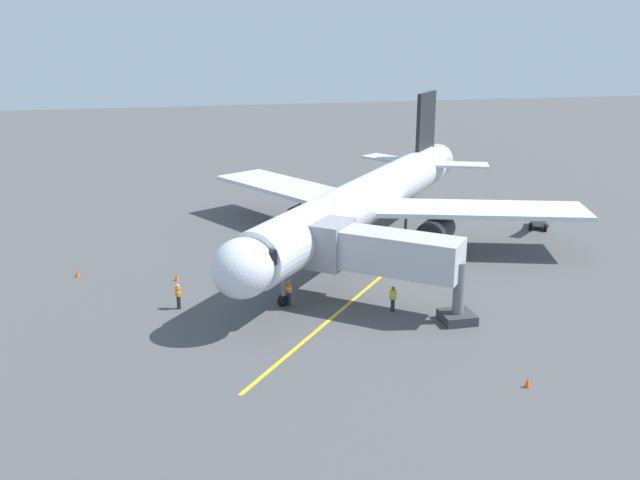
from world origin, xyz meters
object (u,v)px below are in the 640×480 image
object	(u,v)px
jet_bridge	(374,252)
safety_cone_wing_starboard	(528,382)
ground_crew_marshaller	(289,292)
belt_loader_near_nose	(539,221)
airplane	(365,201)
safety_cone_nose_left	(462,314)
ground_crew_wing_walker	(178,296)
safety_cone_nose_right	(77,273)
ground_crew_loader	(393,299)
safety_cone_wing_port	(177,277)

from	to	relation	value
jet_bridge	safety_cone_wing_starboard	xyz separation A→B (m)	(-4.58, 12.02, -3.49)
ground_crew_marshaller	belt_loader_near_nose	world-z (taller)	belt_loader_near_nose
airplane	belt_loader_near_nose	world-z (taller)	airplane
safety_cone_nose_left	safety_cone_wing_starboard	size ratio (longest dim) A/B	1.00
ground_crew_wing_walker	safety_cone_nose_left	bearing A→B (deg)	162.84
jet_bridge	airplane	bearing A→B (deg)	-103.42
jet_bridge	safety_cone_nose_left	xyz separation A→B (m)	(-4.96, 3.02, -3.49)
safety_cone_nose_right	safety_cone_wing_starboard	bearing A→B (deg)	137.44
ground_crew_marshaller	safety_cone_wing_starboard	xyz separation A→B (m)	(-9.94, 13.51, -0.61)
safety_cone_nose_left	ground_crew_wing_walker	bearing A→B (deg)	-17.16
ground_crew_marshaller	ground_crew_wing_walker	world-z (taller)	same
ground_crew_wing_walker	safety_cone_wing_starboard	size ratio (longest dim) A/B	3.11
ground_crew_marshaller	ground_crew_loader	size ratio (longest dim) A/B	1.00
belt_loader_near_nose	ground_crew_wing_walker	bearing A→B (deg)	20.35
ground_crew_loader	safety_cone_nose_right	distance (m)	23.41
ground_crew_marshaller	safety_cone_nose_left	distance (m)	11.28
ground_crew_wing_walker	safety_cone_wing_port	world-z (taller)	ground_crew_wing_walker
ground_crew_wing_walker	safety_cone_nose_right	distance (m)	10.54
ground_crew_wing_walker	safety_cone_nose_right	world-z (taller)	ground_crew_wing_walker
ground_crew_marshaller	belt_loader_near_nose	distance (m)	28.54
safety_cone_wing_starboard	jet_bridge	bearing A→B (deg)	-69.15
ground_crew_marshaller	safety_cone_nose_right	bearing A→B (deg)	-31.36
jet_bridge	belt_loader_near_nose	world-z (taller)	jet_bridge
safety_cone_wing_port	safety_cone_wing_starboard	size ratio (longest dim) A/B	1.00
belt_loader_near_nose	safety_cone_nose_left	bearing A→B (deg)	49.10
belt_loader_near_nose	airplane	bearing A→B (deg)	7.56
belt_loader_near_nose	safety_cone_nose_right	distance (m)	39.86
belt_loader_near_nose	safety_cone_wing_port	bearing A→B (deg)	11.68
airplane	ground_crew_loader	world-z (taller)	airplane
safety_cone_wing_port	ground_crew_loader	bearing A→B (deg)	146.77
airplane	ground_crew_loader	distance (m)	13.75
jet_bridge	safety_cone_wing_port	world-z (taller)	jet_bridge
ground_crew_loader	safety_cone_nose_right	world-z (taller)	ground_crew_loader
belt_loader_near_nose	safety_cone_wing_port	distance (m)	33.23
ground_crew_marshaller	ground_crew_loader	world-z (taller)	same
ground_crew_loader	safety_cone_nose_right	size ratio (longest dim) A/B	3.11
airplane	safety_cone_nose_left	size ratio (longest dim) A/B	61.89
safety_cone_nose_right	safety_cone_wing_port	size ratio (longest dim) A/B	1.00
safety_cone_nose_left	safety_cone_wing_port	world-z (taller)	same
airplane	belt_loader_near_nose	xyz separation A→B (m)	(-17.18, -2.28, -3.29)
belt_loader_near_nose	jet_bridge	bearing A→B (deg)	35.71
ground_crew_marshaller	ground_crew_wing_walker	xyz separation A→B (m)	(7.10, -0.87, 0.00)
belt_loader_near_nose	ground_crew_marshaller	bearing A→B (deg)	26.97
safety_cone_nose_right	ground_crew_loader	bearing A→B (deg)	151.30
safety_cone_wing_port	safety_cone_wing_starboard	world-z (taller)	same
ground_crew_marshaller	safety_cone_wing_port	bearing A→B (deg)	-41.17
ground_crew_marshaller	safety_cone_wing_starboard	bearing A→B (deg)	126.34
safety_cone_wing_port	ground_crew_wing_walker	bearing A→B (deg)	90.06
airplane	ground_crew_marshaller	size ratio (longest dim) A/B	19.91
jet_bridge	safety_cone_wing_port	distance (m)	15.06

